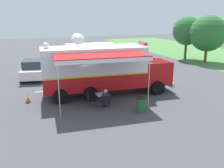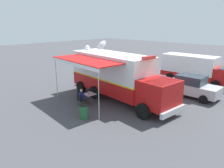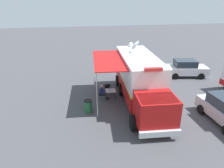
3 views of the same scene
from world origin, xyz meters
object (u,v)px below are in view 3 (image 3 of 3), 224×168
object	(u,v)px
command_truck	(140,78)
trash_bin	(88,106)
traffic_cone	(124,75)
folding_chair_at_table	(101,93)
folding_chair_beside_table	(108,89)
seated_responder	(103,92)
water_bottle	(110,89)
folding_table	(110,91)
car_behind_truck	(186,68)

from	to	relation	value
command_truck	trash_bin	bearing A→B (deg)	12.56
traffic_cone	trash_bin	bearing A→B (deg)	56.21
folding_chair_at_table	folding_chair_beside_table	world-z (taller)	same
seated_responder	traffic_cone	bearing A→B (deg)	-122.61
command_truck	water_bottle	xyz separation A→B (m)	(2.14, -0.91, -1.11)
folding_table	seated_responder	xyz separation A→B (m)	(0.61, -0.03, -0.02)
car_behind_truck	seated_responder	bearing A→B (deg)	21.27
command_truck	folding_chair_beside_table	distance (m)	3.12
folding_chair_at_table	seated_responder	size ratio (longest dim) A/B	0.70
car_behind_truck	folding_chair_beside_table	bearing A→B (deg)	17.68
folding_chair_at_table	seated_responder	distance (m)	0.23
folding_table	water_bottle	world-z (taller)	water_bottle
seated_responder	trash_bin	distance (m)	2.25
water_bottle	trash_bin	distance (m)	2.65
folding_chair_at_table	trash_bin	world-z (taller)	trash_bin
folding_table	seated_responder	distance (m)	0.61
seated_responder	trash_bin	xyz separation A→B (m)	(1.34, 1.80, -0.20)
seated_responder	water_bottle	bearing A→B (deg)	-179.49
trash_bin	car_behind_truck	bearing A→B (deg)	-152.96
folding_chair_beside_table	folding_chair_at_table	bearing A→B (deg)	48.25
command_truck	folding_chair_at_table	distance (m)	3.35
water_bottle	folding_chair_beside_table	xyz separation A→B (m)	(0.03, -0.82, -0.32)
folding_chair_at_table	car_behind_truck	distance (m)	10.11
command_truck	folding_chair_at_table	world-z (taller)	command_truck
command_truck	folding_chair_beside_table	bearing A→B (deg)	-38.51
command_truck	folding_chair_beside_table	xyz separation A→B (m)	(2.17, -1.73, -1.43)
folding_table	folding_chair_at_table	bearing A→B (deg)	-3.16
folding_chair_at_table	car_behind_truck	size ratio (longest dim) A/B	0.19
trash_bin	traffic_cone	size ratio (longest dim) A/B	1.57
folding_chair_beside_table	seated_responder	world-z (taller)	seated_responder
command_truck	folding_table	world-z (taller)	command_truck
folding_table	traffic_cone	bearing A→B (deg)	-116.55
water_bottle	seated_responder	distance (m)	0.59
folding_table	car_behind_truck	bearing A→B (deg)	-157.22
water_bottle	folding_chair_beside_table	size ratio (longest dim) A/B	0.26
folding_chair_beside_table	car_behind_truck	world-z (taller)	car_behind_truck
water_bottle	seated_responder	world-z (taller)	seated_responder
folding_chair_at_table	water_bottle	bearing A→B (deg)	179.11
folding_table	trash_bin	xyz separation A→B (m)	(1.95, 1.78, -0.22)
folding_chair_beside_table	traffic_cone	bearing A→B (deg)	-122.56
trash_bin	folding_table	bearing A→B (deg)	-137.65
folding_chair_beside_table	trash_bin	size ratio (longest dim) A/B	0.96
traffic_cone	command_truck	bearing A→B (deg)	88.36
folding_chair_beside_table	seated_responder	distance (m)	0.99
seated_responder	traffic_cone	world-z (taller)	seated_responder
car_behind_truck	traffic_cone	bearing A→B (deg)	-7.61
traffic_cone	car_behind_truck	distance (m)	6.49
folding_chair_at_table	seated_responder	xyz separation A→B (m)	(-0.19, 0.02, 0.14)
folding_chair_beside_table	trash_bin	distance (m)	3.22
folding_table	water_bottle	distance (m)	0.17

